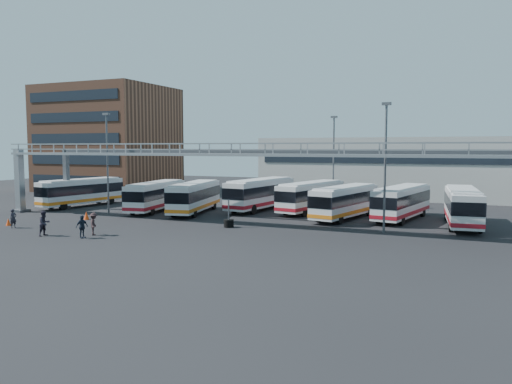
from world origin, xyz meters
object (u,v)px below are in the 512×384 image
at_px(pedestrian_b, 44,223).
at_px(pedestrian_c, 94,224).
at_px(pedestrian_d, 82,227).
at_px(bus_6, 345,201).
at_px(light_pole_left, 107,157).
at_px(cone_left, 8,222).
at_px(light_pole_back, 334,156).
at_px(bus_0, 81,191).
at_px(tire_stack, 229,223).
at_px(cone_right, 86,215).
at_px(bus_3, 195,196).
at_px(bus_2, 156,195).
at_px(light_pole_mid, 385,160).
at_px(bus_5, 311,196).
at_px(bus_7, 402,201).
at_px(bus_4, 261,193).
at_px(pedestrian_a, 13,218).
at_px(bus_8, 463,205).

xyz_separation_m(pedestrian_b, pedestrian_c, (3.30, 1.68, -0.09)).
bearing_deg(pedestrian_d, bus_6, -30.95).
distance_m(light_pole_left, cone_left, 11.79).
xyz_separation_m(light_pole_left, light_pole_back, (20.00, 14.00, 0.00)).
relative_size(bus_0, tire_stack, 4.46).
bearing_deg(pedestrian_b, cone_right, 25.80).
relative_size(light_pole_left, bus_3, 0.95).
bearing_deg(tire_stack, bus_2, 150.88).
relative_size(light_pole_mid, bus_5, 0.95).
height_order(bus_5, cone_right, bus_5).
height_order(light_pole_left, cone_left, light_pole_left).
bearing_deg(cone_right, light_pole_left, 105.62).
relative_size(light_pole_mid, bus_6, 0.97).
height_order(light_pole_mid, pedestrian_b, light_pole_mid).
distance_m(bus_7, tire_stack, 16.51).
height_order(bus_2, pedestrian_c, bus_2).
height_order(bus_7, cone_right, bus_7).
distance_m(pedestrian_d, cone_left, 10.34).
distance_m(bus_7, pedestrian_b, 30.88).
xyz_separation_m(bus_4, bus_7, (14.89, -1.54, -0.12)).
height_order(bus_2, pedestrian_a, bus_2).
xyz_separation_m(light_pole_back, bus_3, (-11.72, -10.69, -3.98)).
bearing_deg(pedestrian_a, bus_2, -8.25).
height_order(bus_3, bus_5, bus_5).
relative_size(bus_7, pedestrian_c, 6.07).
bearing_deg(pedestrian_d, bus_3, 8.93).
height_order(bus_2, bus_4, bus_4).
xyz_separation_m(bus_3, bus_6, (15.16, 1.91, -0.02)).
bearing_deg(tire_stack, bus_0, 163.10).
bearing_deg(bus_8, light_pole_mid, -139.08).
relative_size(bus_8, cone_right, 13.94).
xyz_separation_m(bus_5, pedestrian_c, (-11.39, -19.54, -0.88)).
bearing_deg(bus_7, bus_6, -152.48).
relative_size(light_pole_left, bus_6, 0.97).
bearing_deg(cone_left, light_pole_left, 77.16).
relative_size(bus_5, pedestrian_c, 6.13).
bearing_deg(pedestrian_b, bus_7, -46.53).
relative_size(light_pole_back, cone_left, 15.74).
relative_size(pedestrian_b, cone_right, 2.47).
relative_size(pedestrian_a, pedestrian_b, 0.83).
xyz_separation_m(bus_4, cone_right, (-12.20, -13.03, -1.47)).
relative_size(light_pole_back, cone_right, 13.14).
bearing_deg(bus_3, cone_right, -142.47).
relative_size(bus_4, cone_left, 17.39).
height_order(light_pole_back, bus_3, light_pole_back).
bearing_deg(bus_7, pedestrian_c, -128.96).
relative_size(light_pole_left, tire_stack, 4.28).
bearing_deg(bus_5, pedestrian_c, -108.24).
xyz_separation_m(bus_6, pedestrian_c, (-15.71, -16.23, -0.85)).
bearing_deg(pedestrian_b, light_pole_back, -25.82).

